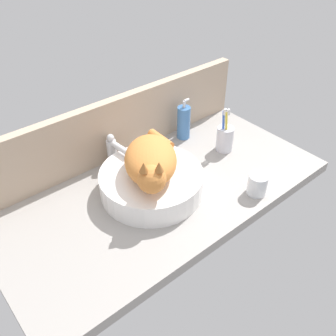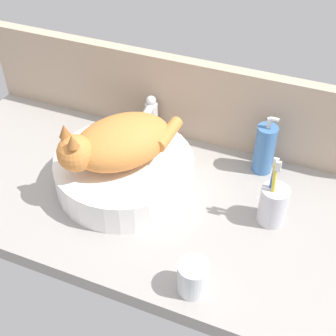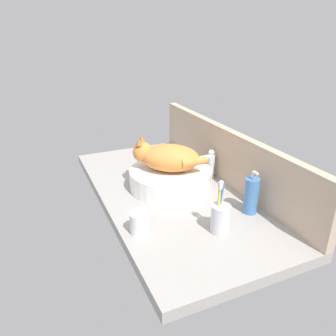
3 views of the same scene
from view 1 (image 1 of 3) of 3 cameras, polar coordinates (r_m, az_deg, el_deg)
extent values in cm
cube|color=#9E9993|center=(132.04, -0.92, -3.83)|extent=(116.59, 57.99, 4.00)
cube|color=tan|center=(141.77, -7.98, 6.07)|extent=(116.59, 3.60, 23.91)
cylinder|color=white|center=(127.05, -2.54, -2.19)|extent=(35.11, 35.11, 8.28)
ellipsoid|color=orange|center=(121.08, -2.67, 1.31)|extent=(28.45, 30.22, 11.00)
sphere|color=orange|center=(110.80, -2.49, -1.72)|extent=(8.80, 8.80, 8.80)
cone|color=#A4632D|center=(106.69, -1.37, 0.22)|extent=(2.80, 2.80, 3.20)
cone|color=#A4632D|center=(106.65, -3.73, 0.12)|extent=(2.80, 2.80, 3.20)
cylinder|color=orange|center=(129.58, -1.13, 4.35)|extent=(3.51, 11.09, 3.20)
cylinder|color=silver|center=(139.58, -8.51, 2.26)|extent=(3.60, 3.60, 11.00)
cylinder|color=silver|center=(133.42, -7.38, 3.09)|extent=(3.04, 10.15, 2.20)
sphere|color=silver|center=(135.83, -8.77, 4.56)|extent=(2.80, 2.80, 2.80)
cylinder|color=#3F72B2|center=(153.56, 2.40, 6.94)|extent=(5.37, 5.37, 13.92)
cylinder|color=silver|center=(149.43, 2.48, 9.69)|extent=(1.20, 1.20, 2.80)
cylinder|color=silver|center=(149.50, 2.85, 10.30)|extent=(2.20, 1.00, 1.00)
cylinder|color=silver|center=(148.47, 8.65, 4.42)|extent=(6.60, 6.60, 10.00)
cylinder|color=blue|center=(145.62, 8.40, 5.54)|extent=(1.07, 2.47, 17.02)
cube|color=white|center=(141.32, 8.72, 8.45)|extent=(1.22, 1.02, 2.48)
cylinder|color=yellow|center=(145.64, 8.87, 5.50)|extent=(2.13, 1.75, 17.04)
cube|color=white|center=(141.33, 9.19, 8.40)|extent=(1.37, 0.92, 2.52)
cylinder|color=white|center=(130.26, 13.47, -2.44)|extent=(6.66, 6.66, 7.52)
cylinder|color=silver|center=(131.24, 13.37, -2.96)|extent=(5.86, 5.86, 4.42)
camera|label=2|loc=(1.02, 55.70, 21.89)|focal=50.00mm
camera|label=3|loc=(1.78, 45.25, 21.08)|focal=35.00mm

